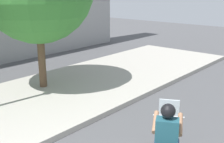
{
  "coord_description": "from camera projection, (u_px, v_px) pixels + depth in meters",
  "views": [
    {
      "loc": [
        -2.22,
        -2.1,
        3.35
      ],
      "look_at": [
        3.62,
        2.82,
        1.18
      ],
      "focal_mm": 47.74,
      "sensor_mm": 36.0,
      "label": 1
    }
  ],
  "objects": [
    {
      "name": "rider",
      "position": [
        167.0,
        135.0,
        5.29
      ],
      "size": [
        0.76,
        0.71,
        1.43
      ],
      "color": "#1E4C59",
      "rests_on": "ground"
    }
  ]
}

